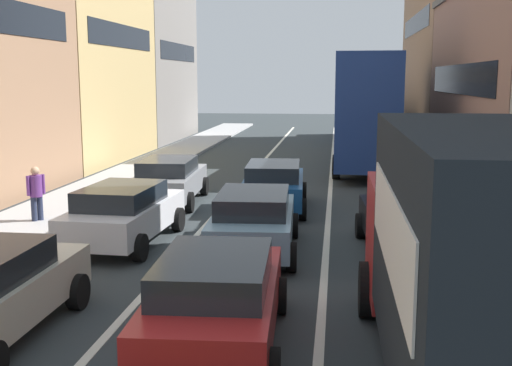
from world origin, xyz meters
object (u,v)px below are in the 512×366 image
object	(u,v)px
bus_mid_queue_primary	(369,106)
pedestrian_far_sidewalk	(36,192)
sedan_centre_lane_second	(216,298)
coupe_centre_lane_fourth	(274,185)
sedan_right_lane_behind_truck	(407,221)
removalist_box_truck	(484,255)
hatchback_centre_lane_third	(254,220)
sedan_left_lane_third	(124,212)
sedan_left_lane_fourth	(169,179)
bus_far_queue_secondary	(361,114)

from	to	relation	value
bus_mid_queue_primary	pedestrian_far_sidewalk	xyz separation A→B (m)	(-9.69, -12.48, -1.88)
sedan_centre_lane_second	bus_mid_queue_primary	bearing A→B (deg)	-11.97
coupe_centre_lane_fourth	sedan_right_lane_behind_truck	size ratio (longest dim) A/B	0.99
sedan_centre_lane_second	pedestrian_far_sidewalk	distance (m)	9.85
removalist_box_truck	hatchback_centre_lane_third	distance (m)	7.73
sedan_left_lane_third	removalist_box_truck	bearing A→B (deg)	-132.70
sedan_left_lane_third	bus_mid_queue_primary	world-z (taller)	bus_mid_queue_primary
sedan_right_lane_behind_truck	bus_mid_queue_primary	bearing A→B (deg)	-2.69
pedestrian_far_sidewalk	sedan_right_lane_behind_truck	bearing A→B (deg)	-152.36
hatchback_centre_lane_third	coupe_centre_lane_fourth	xyz separation A→B (m)	(-0.03, 5.01, 0.00)
sedan_centre_lane_second	hatchback_centre_lane_third	size ratio (longest dim) A/B	1.00
sedan_left_lane_third	sedan_left_lane_fourth	bearing A→B (deg)	5.48
sedan_centre_lane_second	coupe_centre_lane_fourth	world-z (taller)	same
sedan_left_lane_third	bus_mid_queue_primary	xyz separation A→B (m)	(6.60, 14.10, 2.03)
sedan_right_lane_behind_truck	bus_far_queue_secondary	size ratio (longest dim) A/B	0.42
sedan_left_lane_third	hatchback_centre_lane_third	bearing A→B (deg)	-94.54
sedan_centre_lane_second	coupe_centre_lane_fourth	xyz separation A→B (m)	(-0.16, 10.35, 0.00)
bus_mid_queue_primary	pedestrian_far_sidewalk	world-z (taller)	bus_mid_queue_primary
removalist_box_truck	sedan_right_lane_behind_truck	size ratio (longest dim) A/B	1.75
bus_far_queue_secondary	removalist_box_truck	bearing A→B (deg)	179.91
sedan_centre_lane_second	sedan_left_lane_fourth	distance (m)	11.57
removalist_box_truck	sedan_left_lane_third	size ratio (longest dim) A/B	1.76
hatchback_centre_lane_third	sedan_left_lane_third	distance (m)	3.33
sedan_centre_lane_second	coupe_centre_lane_fourth	bearing A→B (deg)	-2.01
sedan_right_lane_behind_truck	coupe_centre_lane_fourth	bearing A→B (deg)	33.77
removalist_box_truck	hatchback_centre_lane_third	world-z (taller)	removalist_box_truck
sedan_right_lane_behind_truck	pedestrian_far_sidewalk	bearing A→B (deg)	76.47
coupe_centre_lane_fourth	sedan_left_lane_fourth	size ratio (longest dim) A/B	1.00
coupe_centre_lane_fourth	sedan_right_lane_behind_truck	bearing A→B (deg)	-145.40
bus_far_queue_secondary	sedan_left_lane_third	bearing A→B (deg)	165.47
sedan_left_lane_fourth	bus_mid_queue_primary	world-z (taller)	bus_mid_queue_primary
pedestrian_far_sidewalk	coupe_centre_lane_fourth	bearing A→B (deg)	-117.55
sedan_centre_lane_second	coupe_centre_lane_fourth	size ratio (longest dim) A/B	1.00
removalist_box_truck	sedan_left_lane_fourth	size ratio (longest dim) A/B	1.76
removalist_box_truck	sedan_centre_lane_second	size ratio (longest dim) A/B	1.76
removalist_box_truck	sedan_right_lane_behind_truck	world-z (taller)	removalist_box_truck
sedan_left_lane_fourth	sedan_right_lane_behind_truck	world-z (taller)	same
sedan_right_lane_behind_truck	bus_far_queue_secondary	distance (m)	27.10
removalist_box_truck	sedan_left_lane_fourth	xyz separation A→B (m)	(-7.24, 12.31, -1.18)
bus_mid_queue_primary	sedan_centre_lane_second	bearing A→B (deg)	173.76
removalist_box_truck	pedestrian_far_sidewalk	distance (m)	13.37
removalist_box_truck	bus_mid_queue_primary	bearing A→B (deg)	0.78
sedan_left_lane_third	coupe_centre_lane_fourth	size ratio (longest dim) A/B	1.00
pedestrian_far_sidewalk	hatchback_centre_lane_third	bearing A→B (deg)	-160.30
hatchback_centre_lane_third	bus_far_queue_secondary	size ratio (longest dim) A/B	0.42
removalist_box_truck	pedestrian_far_sidewalk	bearing A→B (deg)	48.82
hatchback_centre_lane_third	pedestrian_far_sidewalk	world-z (taller)	pedestrian_far_sidewalk
removalist_box_truck	hatchback_centre_lane_third	xyz separation A→B (m)	(-3.69, 6.69, -1.18)
sedan_left_lane_fourth	sedan_right_lane_behind_truck	size ratio (longest dim) A/B	0.99
removalist_box_truck	sedan_left_lane_third	world-z (taller)	removalist_box_truck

